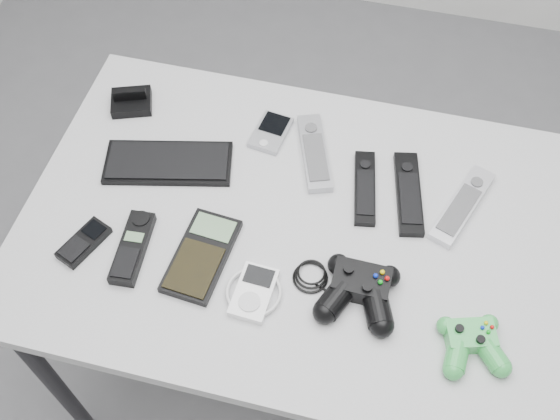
% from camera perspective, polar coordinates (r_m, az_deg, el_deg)
% --- Properties ---
extents(floor, '(3.50, 3.50, 0.00)m').
position_cam_1_polar(floor, '(2.02, 3.76, -14.31)').
color(floor, slate).
rests_on(floor, ground).
extents(desk, '(1.17, 0.75, 0.78)m').
position_cam_1_polar(desk, '(1.39, 2.43, -2.98)').
color(desk, '#A9A9AC').
rests_on(desk, floor).
extents(pda_keyboard, '(0.29, 0.17, 0.02)m').
position_cam_1_polar(pda_keyboard, '(1.43, -9.71, 4.11)').
color(pda_keyboard, black).
rests_on(pda_keyboard, desk).
extents(dock_bracket, '(0.11, 0.11, 0.05)m').
position_cam_1_polar(dock_bracket, '(1.55, -12.89, 9.48)').
color(dock_bracket, black).
rests_on(dock_bracket, desk).
extents(pda, '(0.08, 0.12, 0.02)m').
position_cam_1_polar(pda, '(1.47, -0.81, 6.81)').
color(pda, '#A2A3A9').
rests_on(pda, desk).
extents(remote_silver_a, '(0.12, 0.21, 0.02)m').
position_cam_1_polar(remote_silver_a, '(1.43, 3.02, 5.06)').
color(remote_silver_a, '#A2A3A9').
rests_on(remote_silver_a, desk).
extents(remote_black_a, '(0.07, 0.19, 0.02)m').
position_cam_1_polar(remote_black_a, '(1.38, 7.40, 1.96)').
color(remote_black_a, black).
rests_on(remote_black_a, desk).
extents(remote_black_b, '(0.09, 0.21, 0.02)m').
position_cam_1_polar(remote_black_b, '(1.39, 11.14, 1.47)').
color(remote_black_b, black).
rests_on(remote_black_b, desk).
extents(remote_silver_b, '(0.12, 0.22, 0.02)m').
position_cam_1_polar(remote_silver_b, '(1.39, 15.61, 0.41)').
color(remote_silver_b, silver).
rests_on(remote_silver_b, desk).
extents(mobile_phone, '(0.09, 0.12, 0.02)m').
position_cam_1_polar(mobile_phone, '(1.35, -16.73, -2.70)').
color(mobile_phone, black).
rests_on(mobile_phone, desk).
extents(cordless_handset, '(0.06, 0.16, 0.03)m').
position_cam_1_polar(cordless_handset, '(1.32, -12.72, -3.21)').
color(cordless_handset, black).
rests_on(cordless_handset, desk).
extents(calculator, '(0.12, 0.20, 0.02)m').
position_cam_1_polar(calculator, '(1.29, -6.85, -3.93)').
color(calculator, black).
rests_on(calculator, desk).
extents(mp3_player, '(0.11, 0.12, 0.02)m').
position_cam_1_polar(mp3_player, '(1.24, -2.30, -7.15)').
color(mp3_player, white).
rests_on(mp3_player, desk).
extents(controller_black, '(0.26, 0.17, 0.05)m').
position_cam_1_polar(controller_black, '(1.24, 6.95, -6.83)').
color(controller_black, black).
rests_on(controller_black, desk).
extents(controller_green, '(0.15, 0.16, 0.04)m').
position_cam_1_polar(controller_green, '(1.24, 16.38, -10.96)').
color(controller_green, green).
rests_on(controller_green, desk).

